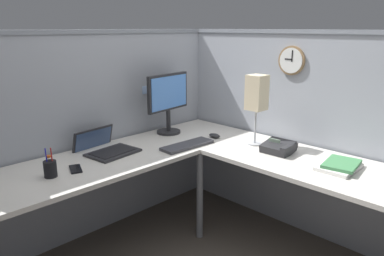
% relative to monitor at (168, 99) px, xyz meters
% --- Properties ---
extents(ground_plane, '(6.80, 6.80, 0.00)m').
position_rel_monitor_xyz_m(ground_plane, '(-0.28, -0.64, -1.02)').
color(ground_plane, '#4C443D').
extents(cubicle_wall_back, '(2.57, 0.12, 1.58)m').
position_rel_monitor_xyz_m(cubicle_wall_back, '(-0.64, 0.23, -0.23)').
color(cubicle_wall_back, '#999EA8').
rests_on(cubicle_wall_back, ground).
extents(cubicle_wall_right, '(0.12, 2.37, 1.58)m').
position_rel_monitor_xyz_m(cubicle_wall_right, '(0.59, -0.90, -0.23)').
color(cubicle_wall_right, '#999EA8').
rests_on(cubicle_wall_right, ground).
extents(desk, '(2.35, 2.15, 0.73)m').
position_rel_monitor_xyz_m(desk, '(-0.42, -0.69, -0.39)').
color(desk, beige).
rests_on(desk, ground).
extents(monitor, '(0.46, 0.20, 0.50)m').
position_rel_monitor_xyz_m(monitor, '(0.00, 0.00, 0.00)').
color(monitor, '#232326').
rests_on(monitor, desk).
extents(laptop, '(0.38, 0.42, 0.22)m').
position_rel_monitor_xyz_m(laptop, '(-0.65, -0.02, -0.27)').
color(laptop, '#232326').
rests_on(laptop, desk).
extents(keyboard, '(0.44, 0.16, 0.02)m').
position_rel_monitor_xyz_m(keyboard, '(-0.15, -0.38, -0.28)').
color(keyboard, '#38383D').
rests_on(keyboard, desk).
extents(computer_mouse, '(0.06, 0.10, 0.03)m').
position_rel_monitor_xyz_m(computer_mouse, '(0.17, -0.37, -0.28)').
color(computer_mouse, '#232326').
rests_on(computer_mouse, desk).
extents(pen_cup, '(0.08, 0.08, 0.18)m').
position_rel_monitor_xyz_m(pen_cup, '(-1.13, -0.21, -0.24)').
color(pen_cup, black).
rests_on(pen_cup, desk).
extents(cell_phone, '(0.12, 0.16, 0.01)m').
position_rel_monitor_xyz_m(cell_phone, '(-0.97, -0.21, -0.29)').
color(cell_phone, black).
rests_on(cell_phone, desk).
extents(office_phone, '(0.20, 0.21, 0.11)m').
position_rel_monitor_xyz_m(office_phone, '(0.21, -0.94, -0.26)').
color(office_phone, '#232326').
rests_on(office_phone, desk).
extents(book_stack, '(0.30, 0.23, 0.04)m').
position_rel_monitor_xyz_m(book_stack, '(0.21, -1.39, -0.27)').
color(book_stack, silver).
rests_on(book_stack, desk).
extents(desk_lamp_paper, '(0.13, 0.13, 0.53)m').
position_rel_monitor_xyz_m(desk_lamp_paper, '(0.25, -0.70, 0.09)').
color(desk_lamp_paper, '#B7BABF').
rests_on(desk_lamp_paper, desk).
extents(wall_clock, '(0.04, 0.22, 0.22)m').
position_rel_monitor_xyz_m(wall_clock, '(0.54, -0.81, 0.33)').
color(wall_clock, olive).
extents(pinned_note_leftmost, '(0.08, 0.00, 0.06)m').
position_rel_monitor_xyz_m(pinned_note_leftmost, '(-0.08, 0.18, 0.07)').
color(pinned_note_leftmost, '#99B7E5').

